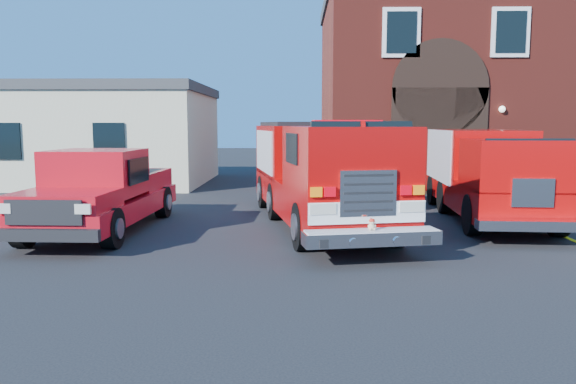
{
  "coord_description": "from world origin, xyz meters",
  "views": [
    {
      "loc": [
        0.2,
        -12.32,
        2.65
      ],
      "look_at": [
        0.0,
        -1.2,
        1.3
      ],
      "focal_mm": 35.0,
      "sensor_mm": 36.0,
      "label": 1
    }
  ],
  "objects_px": {
    "fire_station": "(489,89)",
    "pickup_truck": "(102,192)",
    "fire_engine": "(319,171)",
    "secondary_truck": "(487,171)",
    "side_building": "(95,134)"
  },
  "relations": [
    {
      "from": "fire_engine",
      "to": "pickup_truck",
      "type": "distance_m",
      "value": 5.53
    },
    {
      "from": "side_building",
      "to": "secondary_truck",
      "type": "distance_m",
      "value": 17.38
    },
    {
      "from": "fire_station",
      "to": "side_building",
      "type": "bearing_deg",
      "value": -176.86
    },
    {
      "from": "pickup_truck",
      "to": "secondary_truck",
      "type": "relative_size",
      "value": 0.81
    },
    {
      "from": "fire_station",
      "to": "pickup_truck",
      "type": "relative_size",
      "value": 2.42
    },
    {
      "from": "fire_station",
      "to": "pickup_truck",
      "type": "xyz_separation_m",
      "value": [
        -13.67,
        -12.57,
        -3.29
      ]
    },
    {
      "from": "fire_station",
      "to": "fire_engine",
      "type": "xyz_separation_m",
      "value": [
        -8.25,
        -11.6,
        -2.84
      ]
    },
    {
      "from": "side_building",
      "to": "pickup_truck",
      "type": "bearing_deg",
      "value": -69.55
    },
    {
      "from": "fire_engine",
      "to": "fire_station",
      "type": "bearing_deg",
      "value": 54.58
    },
    {
      "from": "side_building",
      "to": "secondary_truck",
      "type": "height_order",
      "value": "side_building"
    },
    {
      "from": "fire_engine",
      "to": "secondary_truck",
      "type": "xyz_separation_m",
      "value": [
        4.79,
        1.12,
        -0.07
      ]
    },
    {
      "from": "fire_station",
      "to": "pickup_truck",
      "type": "height_order",
      "value": "fire_station"
    },
    {
      "from": "secondary_truck",
      "to": "fire_engine",
      "type": "bearing_deg",
      "value": -166.86
    },
    {
      "from": "pickup_truck",
      "to": "side_building",
      "type": "bearing_deg",
      "value": 110.45
    },
    {
      "from": "side_building",
      "to": "secondary_truck",
      "type": "relative_size",
      "value": 1.32
    }
  ]
}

